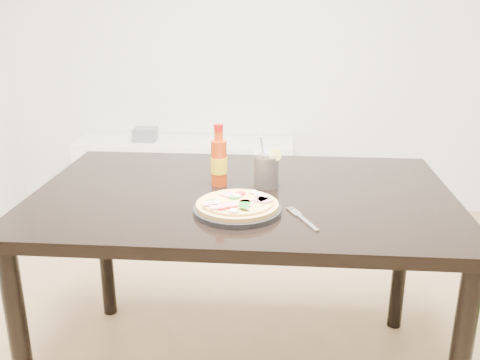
# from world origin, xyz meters

# --- Properties ---
(dining_table) EXTENTS (1.40, 0.90, 0.75)m
(dining_table) POSITION_xyz_m (-0.29, 0.44, 0.67)
(dining_table) COLOR black
(dining_table) RESTS_ON ground
(plate) EXTENTS (0.27, 0.27, 0.02)m
(plate) POSITION_xyz_m (-0.30, 0.25, 0.76)
(plate) COLOR black
(plate) RESTS_ON dining_table
(pizza) EXTENTS (0.25, 0.25, 0.03)m
(pizza) POSITION_xyz_m (-0.30, 0.25, 0.78)
(pizza) COLOR tan
(pizza) RESTS_ON plate
(hot_sauce_bottle) EXTENTS (0.06, 0.06, 0.22)m
(hot_sauce_bottle) POSITION_xyz_m (-0.38, 0.50, 0.84)
(hot_sauce_bottle) COLOR #C33A0B
(hot_sauce_bottle) RESTS_ON dining_table
(cola_cup) EXTENTS (0.10, 0.09, 0.18)m
(cola_cup) POSITION_xyz_m (-0.22, 0.50, 0.81)
(cola_cup) COLOR black
(cola_cup) RESTS_ON dining_table
(fork) EXTENTS (0.09, 0.18, 0.00)m
(fork) POSITION_xyz_m (-0.10, 0.22, 0.75)
(fork) COLOR silver
(fork) RESTS_ON dining_table
(media_console) EXTENTS (1.40, 0.34, 0.50)m
(media_console) POSITION_xyz_m (-0.80, 2.07, 0.25)
(media_console) COLOR white
(media_console) RESTS_ON ground
(cd_stack) EXTENTS (0.14, 0.12, 0.08)m
(cd_stack) POSITION_xyz_m (-1.05, 2.05, 0.54)
(cd_stack) COLOR slate
(cd_stack) RESTS_ON media_console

